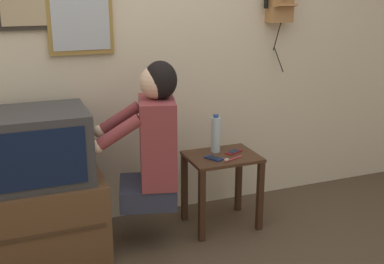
{
  "coord_description": "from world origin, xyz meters",
  "views": [
    {
      "loc": [
        -0.82,
        -2.09,
        1.66
      ],
      "look_at": [
        0.27,
        0.72,
        0.74
      ],
      "focal_mm": 45.0,
      "sensor_mm": 36.0,
      "label": 1
    }
  ],
  "objects_px": {
    "wall_mirror": "(79,8)",
    "water_bottle": "(216,134)",
    "person": "(153,138)",
    "toothbrush": "(232,159)",
    "cell_phone_held": "(214,158)",
    "cell_phone_spare": "(234,152)",
    "television": "(39,146)"
  },
  "relations": [
    {
      "from": "cell_phone_held",
      "to": "cell_phone_spare",
      "type": "height_order",
      "value": "same"
    },
    {
      "from": "television",
      "to": "cell_phone_held",
      "type": "distance_m",
      "value": 1.14
    },
    {
      "from": "person",
      "to": "cell_phone_held",
      "type": "relative_size",
      "value": 6.75
    },
    {
      "from": "cell_phone_held",
      "to": "water_bottle",
      "type": "bearing_deg",
      "value": 33.54
    },
    {
      "from": "person",
      "to": "toothbrush",
      "type": "height_order",
      "value": "person"
    },
    {
      "from": "water_bottle",
      "to": "toothbrush",
      "type": "xyz_separation_m",
      "value": [
        0.04,
        -0.2,
        -0.12
      ]
    },
    {
      "from": "wall_mirror",
      "to": "water_bottle",
      "type": "bearing_deg",
      "value": -18.56
    },
    {
      "from": "water_bottle",
      "to": "television",
      "type": "bearing_deg",
      "value": -177.95
    },
    {
      "from": "water_bottle",
      "to": "toothbrush",
      "type": "bearing_deg",
      "value": -79.13
    },
    {
      "from": "wall_mirror",
      "to": "cell_phone_spare",
      "type": "xyz_separation_m",
      "value": [
        0.96,
        -0.35,
        -0.98
      ]
    },
    {
      "from": "person",
      "to": "wall_mirror",
      "type": "bearing_deg",
      "value": 52.26
    },
    {
      "from": "cell_phone_spare",
      "to": "water_bottle",
      "type": "height_order",
      "value": "water_bottle"
    },
    {
      "from": "water_bottle",
      "to": "toothbrush",
      "type": "distance_m",
      "value": 0.23
    },
    {
      "from": "person",
      "to": "wall_mirror",
      "type": "xyz_separation_m",
      "value": [
        -0.34,
        0.44,
        0.79
      ]
    },
    {
      "from": "wall_mirror",
      "to": "water_bottle",
      "type": "distance_m",
      "value": 1.24
    },
    {
      "from": "person",
      "to": "toothbrush",
      "type": "xyz_separation_m",
      "value": [
        0.54,
        -0.04,
        -0.2
      ]
    },
    {
      "from": "wall_mirror",
      "to": "cell_phone_held",
      "type": "xyz_separation_m",
      "value": [
        0.77,
        -0.42,
        -0.98
      ]
    },
    {
      "from": "television",
      "to": "toothbrush",
      "type": "height_order",
      "value": "television"
    },
    {
      "from": "wall_mirror",
      "to": "toothbrush",
      "type": "height_order",
      "value": "wall_mirror"
    },
    {
      "from": "television",
      "to": "wall_mirror",
      "type": "distance_m",
      "value": 0.92
    },
    {
      "from": "toothbrush",
      "to": "wall_mirror",
      "type": "bearing_deg",
      "value": 39.61
    },
    {
      "from": "toothbrush",
      "to": "water_bottle",
      "type": "bearing_deg",
      "value": -10.98
    },
    {
      "from": "cell_phone_spare",
      "to": "cell_phone_held",
      "type": "bearing_deg",
      "value": -97.43
    },
    {
      "from": "water_bottle",
      "to": "person",
      "type": "bearing_deg",
      "value": -163.11
    },
    {
      "from": "television",
      "to": "toothbrush",
      "type": "bearing_deg",
      "value": -7.13
    },
    {
      "from": "cell_phone_spare",
      "to": "toothbrush",
      "type": "relative_size",
      "value": 0.87
    },
    {
      "from": "wall_mirror",
      "to": "water_bottle",
      "type": "xyz_separation_m",
      "value": [
        0.84,
        -0.28,
        -0.86
      ]
    },
    {
      "from": "television",
      "to": "toothbrush",
      "type": "xyz_separation_m",
      "value": [
        1.23,
        -0.15,
        -0.19
      ]
    },
    {
      "from": "television",
      "to": "cell_phone_spare",
      "type": "bearing_deg",
      "value": -1.07
    },
    {
      "from": "cell_phone_held",
      "to": "cell_phone_spare",
      "type": "bearing_deg",
      "value": -7.96
    },
    {
      "from": "wall_mirror",
      "to": "toothbrush",
      "type": "relative_size",
      "value": 3.74
    },
    {
      "from": "television",
      "to": "water_bottle",
      "type": "bearing_deg",
      "value": 2.05
    }
  ]
}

